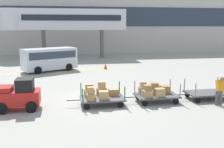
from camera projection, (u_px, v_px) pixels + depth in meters
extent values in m
plane|color=#9E9B91|center=(95.00, 102.00, 13.88)|extent=(120.00, 120.00, 0.00)
cube|color=yellow|center=(50.00, 72.00, 23.06)|extent=(16.42, 2.95, 0.01)
cube|color=#BCB7AD|center=(79.00, 20.00, 38.20)|extent=(59.10, 2.40, 9.97)
cube|color=#2D3847|center=(80.00, 16.00, 36.90)|extent=(56.15, 0.12, 2.80)
cube|color=silver|center=(73.00, 20.00, 32.24)|extent=(13.43, 2.20, 2.60)
cylinder|color=silver|center=(12.00, 19.00, 31.13)|extent=(3.00, 3.00, 2.60)
cube|color=#1E232D|center=(73.00, 18.00, 31.09)|extent=(12.09, 0.08, 0.70)
cylinder|color=#59595B|center=(44.00, 44.00, 32.25)|extent=(0.50, 0.50, 3.62)
cylinder|color=#59595B|center=(102.00, 44.00, 33.37)|extent=(0.50, 0.50, 3.62)
cube|color=red|center=(18.00, 98.00, 12.50)|extent=(2.14, 1.17, 0.70)
cube|color=black|center=(25.00, 84.00, 12.44)|extent=(0.83, 1.02, 0.60)
cube|color=#A51B16|center=(5.00, 89.00, 12.30)|extent=(0.73, 0.96, 0.24)
cylinder|color=black|center=(6.00, 102.00, 12.94)|extent=(0.57, 0.20, 0.56)
cylinder|color=black|center=(1.00, 109.00, 11.93)|extent=(0.57, 0.20, 0.56)
cylinder|color=black|center=(34.00, 101.00, 13.19)|extent=(0.57, 0.20, 0.56)
cylinder|color=black|center=(31.00, 107.00, 12.18)|extent=(0.57, 0.20, 0.56)
cube|color=#4C4C4F|center=(102.00, 98.00, 13.32)|extent=(2.35, 1.48, 0.08)
cylinder|color=#237033|center=(81.00, 89.00, 13.67)|extent=(0.06, 0.06, 0.70)
cylinder|color=#237033|center=(83.00, 96.00, 12.43)|extent=(0.06, 0.06, 0.70)
cylinder|color=#237033|center=(119.00, 87.00, 14.06)|extent=(0.06, 0.06, 0.70)
cylinder|color=#237033|center=(125.00, 93.00, 12.82)|extent=(0.06, 0.06, 0.70)
cylinder|color=black|center=(85.00, 100.00, 13.77)|extent=(0.32, 0.11, 0.32)
cylinder|color=black|center=(87.00, 107.00, 12.62)|extent=(0.32, 0.11, 0.32)
cylinder|color=black|center=(116.00, 98.00, 14.09)|extent=(0.32, 0.11, 0.32)
cylinder|color=black|center=(121.00, 105.00, 12.94)|extent=(0.32, 0.11, 0.32)
cylinder|color=#333333|center=(73.00, 100.00, 13.05)|extent=(0.70, 0.07, 0.05)
cube|color=tan|center=(90.00, 93.00, 13.43)|extent=(0.57, 0.53, 0.40)
cube|color=#A87F4C|center=(91.00, 97.00, 12.82)|extent=(0.45, 0.52, 0.34)
cube|color=tan|center=(102.00, 92.00, 13.62)|extent=(0.56, 0.49, 0.42)
cube|color=tan|center=(104.00, 95.00, 12.96)|extent=(0.52, 0.42, 0.44)
cube|color=#A87F4C|center=(113.00, 92.00, 13.70)|extent=(0.52, 0.39, 0.36)
cube|color=#A87F4C|center=(89.00, 87.00, 13.37)|extent=(0.45, 0.32, 0.29)
cube|color=tan|center=(91.00, 90.00, 12.76)|extent=(0.34, 0.25, 0.35)
cube|color=tan|center=(102.00, 85.00, 13.55)|extent=(0.43, 0.27, 0.36)
cube|color=#4C4C4F|center=(157.00, 96.00, 13.87)|extent=(2.35, 1.48, 0.08)
cylinder|color=gray|center=(135.00, 87.00, 14.22)|extent=(0.06, 0.06, 0.70)
cylinder|color=gray|center=(142.00, 93.00, 12.98)|extent=(0.06, 0.06, 0.70)
cylinder|color=gray|center=(170.00, 85.00, 14.61)|extent=(0.06, 0.06, 0.70)
cylinder|color=gray|center=(180.00, 91.00, 13.37)|extent=(0.06, 0.06, 0.70)
cylinder|color=black|center=(138.00, 97.00, 14.32)|extent=(0.32, 0.11, 0.32)
cylinder|color=black|center=(145.00, 103.00, 13.17)|extent=(0.32, 0.11, 0.32)
cylinder|color=black|center=(167.00, 95.00, 14.64)|extent=(0.32, 0.11, 0.32)
cylinder|color=black|center=(176.00, 101.00, 13.49)|extent=(0.32, 0.11, 0.32)
cylinder|color=#333333|center=(130.00, 97.00, 13.60)|extent=(0.70, 0.07, 0.05)
cube|color=olive|center=(143.00, 91.00, 13.98)|extent=(0.43, 0.46, 0.38)
cube|color=tan|center=(147.00, 94.00, 13.40)|extent=(0.56, 0.54, 0.37)
cube|color=#A87F4C|center=(155.00, 90.00, 14.14)|extent=(0.43, 0.47, 0.41)
cube|color=tan|center=(159.00, 93.00, 13.48)|extent=(0.55, 0.43, 0.45)
cube|color=#A87F4C|center=(165.00, 89.00, 14.26)|extent=(0.52, 0.53, 0.41)
cube|color=tan|center=(143.00, 85.00, 13.92)|extent=(0.35, 0.29, 0.31)
cube|color=olive|center=(147.00, 88.00, 13.34)|extent=(0.38, 0.39, 0.28)
cube|color=#A87F4C|center=(155.00, 84.00, 14.09)|extent=(0.40, 0.39, 0.20)
cube|color=#4C4C4F|center=(207.00, 93.00, 14.42)|extent=(2.35, 1.48, 0.08)
cylinder|color=gray|center=(184.00, 85.00, 14.77)|extent=(0.06, 0.06, 0.70)
cylinder|color=gray|center=(196.00, 90.00, 13.53)|extent=(0.06, 0.06, 0.70)
cylinder|color=gray|center=(217.00, 83.00, 15.16)|extent=(0.06, 0.06, 0.70)
cylinder|color=black|center=(187.00, 94.00, 14.87)|extent=(0.32, 0.11, 0.32)
cylinder|color=black|center=(198.00, 100.00, 13.72)|extent=(0.32, 0.11, 0.32)
cylinder|color=black|center=(214.00, 93.00, 15.19)|extent=(0.32, 0.11, 0.32)
cylinder|color=#333333|center=(182.00, 95.00, 14.15)|extent=(0.70, 0.07, 0.05)
cylinder|color=#4C4C4C|center=(217.00, 98.00, 13.30)|extent=(0.16, 0.16, 0.82)
cylinder|color=#4C4C4C|center=(221.00, 98.00, 13.30)|extent=(0.16, 0.16, 0.82)
cube|color=orange|center=(221.00, 85.00, 13.08)|extent=(0.45, 0.47, 0.61)
sphere|color=#8C6647|center=(222.00, 79.00, 12.89)|extent=(0.22, 0.22, 0.22)
cube|color=silver|center=(49.00, 59.00, 23.41)|extent=(5.13, 3.92, 1.90)
cube|color=#2D3847|center=(49.00, 54.00, 23.33)|extent=(4.81, 3.77, 0.64)
cylinder|color=black|center=(38.00, 70.00, 22.00)|extent=(0.71, 0.53, 0.68)
cylinder|color=black|center=(69.00, 67.00, 23.74)|extent=(0.71, 0.53, 0.68)
cone|color=#EA590F|center=(105.00, 66.00, 24.60)|extent=(0.36, 0.36, 0.55)
cone|color=#EA590F|center=(1.00, 90.00, 15.51)|extent=(0.36, 0.36, 0.55)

